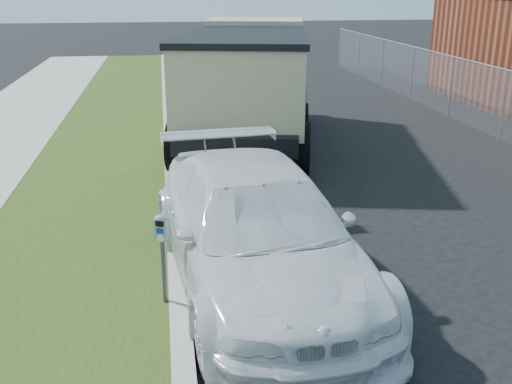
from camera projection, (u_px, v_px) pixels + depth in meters
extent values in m
plane|color=black|center=(366.00, 278.00, 8.34)|extent=(120.00, 120.00, 0.00)
cube|color=gray|center=(174.00, 229.00, 9.80)|extent=(0.25, 50.00, 0.15)
cube|color=#233F11|center=(74.00, 235.00, 9.58)|extent=(3.00, 50.00, 0.13)
plane|color=slate|center=(504.00, 106.00, 15.43)|extent=(0.00, 30.00, 30.00)
cylinder|color=#92979F|center=(509.00, 70.00, 15.13)|extent=(0.04, 30.00, 0.04)
cylinder|color=#92979F|center=(504.00, 106.00, 15.43)|extent=(0.06, 0.06, 1.80)
cylinder|color=#92979F|center=(451.00, 87.00, 18.23)|extent=(0.06, 0.06, 1.80)
cylinder|color=#92979F|center=(412.00, 73.00, 21.03)|extent=(0.06, 0.06, 1.80)
cylinder|color=#92979F|center=(382.00, 63.00, 23.83)|extent=(0.06, 0.06, 1.80)
cylinder|color=#92979F|center=(359.00, 54.00, 26.63)|extent=(0.06, 0.06, 1.80)
cylinder|color=#92979F|center=(340.00, 48.00, 29.43)|extent=(0.06, 0.06, 1.80)
cylinder|color=#3F4247|center=(164.00, 272.00, 7.33)|extent=(0.07, 0.07, 0.86)
cube|color=slate|center=(161.00, 229.00, 7.14)|extent=(0.18, 0.15, 0.26)
ellipsoid|color=slate|center=(161.00, 219.00, 7.10)|extent=(0.19, 0.16, 0.10)
cube|color=black|center=(159.00, 224.00, 7.06)|extent=(0.10, 0.04, 0.07)
cube|color=navy|center=(160.00, 231.00, 7.09)|extent=(0.09, 0.04, 0.06)
cylinder|color=silver|center=(160.00, 238.00, 7.12)|extent=(0.09, 0.04, 0.09)
cube|color=#3F4247|center=(160.00, 229.00, 7.08)|extent=(0.03, 0.02, 0.04)
imported|color=silver|center=(257.00, 230.00, 7.90)|extent=(2.80, 5.75, 1.61)
cube|color=black|center=(248.00, 111.00, 15.16)|extent=(4.03, 7.72, 0.40)
cube|color=tan|center=(255.00, 60.00, 17.33)|extent=(3.08, 2.59, 2.30)
cube|color=black|center=(255.00, 44.00, 17.18)|extent=(3.11, 2.62, 0.69)
cube|color=tan|center=(245.00, 79.00, 13.98)|extent=(3.72, 5.30, 1.84)
cube|color=black|center=(245.00, 37.00, 13.66)|extent=(3.86, 5.43, 0.14)
cube|color=black|center=(257.00, 90.00, 18.70)|extent=(2.73, 0.76, 0.34)
cylinder|color=black|center=(210.00, 102.00, 17.70)|extent=(0.60, 1.20, 1.15)
cylinder|color=black|center=(299.00, 103.00, 17.54)|extent=(0.60, 1.20, 1.15)
cylinder|color=black|center=(193.00, 125.00, 14.78)|extent=(0.60, 1.20, 1.15)
cylinder|color=black|center=(300.00, 127.00, 14.62)|extent=(0.60, 1.20, 1.15)
cylinder|color=black|center=(178.00, 147.00, 12.83)|extent=(0.60, 1.20, 1.15)
cylinder|color=black|center=(301.00, 149.00, 12.67)|extent=(0.60, 1.20, 1.15)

